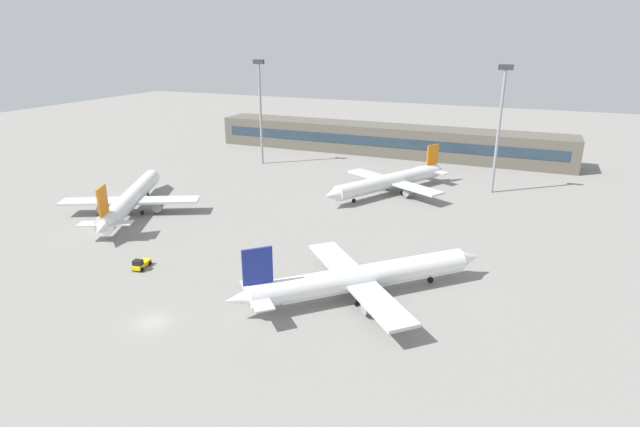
{
  "coord_description": "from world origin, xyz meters",
  "views": [
    {
      "loc": [
        42.35,
        -44.06,
        35.02
      ],
      "look_at": [
        6.79,
        40.0,
        3.0
      ],
      "focal_mm": 28.27,
      "sensor_mm": 36.0,
      "label": 1
    }
  ],
  "objects_px": {
    "airplane_mid": "(132,198)",
    "baggage_tug_yellow": "(140,264)",
    "floodlight_tower_west": "(500,122)",
    "floodlight_tower_east": "(260,106)",
    "airplane_near": "(364,277)",
    "airplane_far": "(389,181)"
  },
  "relations": [
    {
      "from": "baggage_tug_yellow",
      "to": "floodlight_tower_east",
      "type": "distance_m",
      "value": 73.8
    },
    {
      "from": "floodlight_tower_west",
      "to": "floodlight_tower_east",
      "type": "xyz_separation_m",
      "value": [
        -64.63,
        4.18,
        -0.06
      ]
    },
    {
      "from": "airplane_near",
      "to": "floodlight_tower_west",
      "type": "xyz_separation_m",
      "value": [
        12.19,
        60.53,
        13.8
      ]
    },
    {
      "from": "floodlight_tower_east",
      "to": "baggage_tug_yellow",
      "type": "bearing_deg",
      "value": -76.51
    },
    {
      "from": "airplane_mid",
      "to": "floodlight_tower_east",
      "type": "bearing_deg",
      "value": 85.08
    },
    {
      "from": "airplane_near",
      "to": "floodlight_tower_east",
      "type": "relative_size",
      "value": 1.04
    },
    {
      "from": "floodlight_tower_east",
      "to": "airplane_near",
      "type": "bearing_deg",
      "value": -50.98
    },
    {
      "from": "airplane_near",
      "to": "airplane_far",
      "type": "relative_size",
      "value": 0.85
    },
    {
      "from": "airplane_mid",
      "to": "floodlight_tower_west",
      "type": "height_order",
      "value": "floodlight_tower_west"
    },
    {
      "from": "airplane_far",
      "to": "baggage_tug_yellow",
      "type": "bearing_deg",
      "value": -114.67
    },
    {
      "from": "airplane_mid",
      "to": "baggage_tug_yellow",
      "type": "xyz_separation_m",
      "value": [
        21.0,
        -21.44,
        -2.27
      ]
    },
    {
      "from": "airplane_far",
      "to": "baggage_tug_yellow",
      "type": "height_order",
      "value": "airplane_far"
    },
    {
      "from": "airplane_mid",
      "to": "floodlight_tower_east",
      "type": "height_order",
      "value": "floodlight_tower_east"
    },
    {
      "from": "airplane_near",
      "to": "airplane_far",
      "type": "xyz_separation_m",
      "value": [
        -10.15,
        50.05,
        0.0
      ]
    },
    {
      "from": "airplane_near",
      "to": "baggage_tug_yellow",
      "type": "distance_m",
      "value": 36.09
    },
    {
      "from": "baggage_tug_yellow",
      "to": "floodlight_tower_east",
      "type": "xyz_separation_m",
      "value": [
        -16.81,
        70.08,
        15.9
      ]
    },
    {
      "from": "baggage_tug_yellow",
      "to": "floodlight_tower_east",
      "type": "height_order",
      "value": "floodlight_tower_east"
    },
    {
      "from": "airplane_mid",
      "to": "airplane_far",
      "type": "distance_m",
      "value": 57.57
    },
    {
      "from": "floodlight_tower_east",
      "to": "airplane_mid",
      "type": "bearing_deg",
      "value": -94.92
    },
    {
      "from": "floodlight_tower_west",
      "to": "baggage_tug_yellow",
      "type": "bearing_deg",
      "value": -125.96
    },
    {
      "from": "airplane_far",
      "to": "floodlight_tower_west",
      "type": "relative_size",
      "value": 1.22
    },
    {
      "from": "floodlight_tower_west",
      "to": "floodlight_tower_east",
      "type": "bearing_deg",
      "value": 176.3
    }
  ]
}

